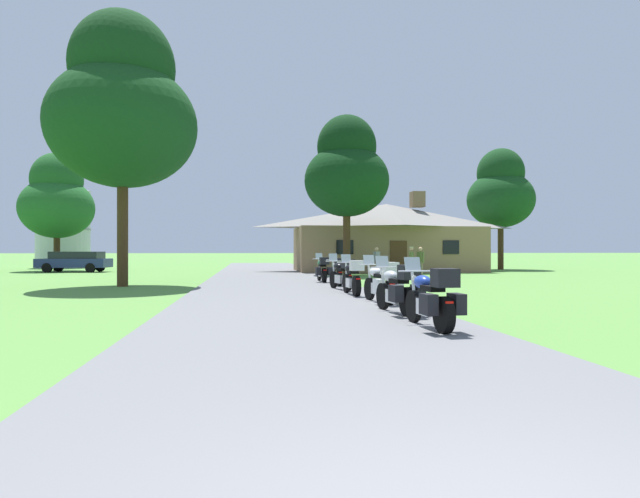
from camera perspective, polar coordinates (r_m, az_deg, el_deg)
The scene contains 19 objects.
ground_plane at distance 22.19m, azimuth -4.58°, elevation -3.99°, with size 500.00×500.00×0.00m, color #56893D.
asphalt_driveway at distance 20.20m, azimuth -4.29°, elevation -4.29°, with size 6.40×80.00×0.06m, color slate.
motorcycle_blue_nearest_to_camera at distance 9.86m, azimuth 12.04°, elevation -5.29°, with size 0.78×2.08×1.30m.
motorcycle_silver_second_in_row at distance 12.08m, azimuth 8.50°, elevation -4.34°, with size 0.89×2.08×1.30m.
motorcycle_white_third_in_row at distance 14.47m, azimuth 6.69°, elevation -3.64°, with size 0.89×2.08×1.30m.
motorcycle_black_fourth_in_row at distance 17.07m, azimuth 3.49°, elevation -3.07°, with size 0.66×2.08×1.30m.
motorcycle_black_fifth_in_row at distance 19.25m, azimuth 2.35°, elevation -2.74°, with size 0.83×2.07×1.30m.
motorcycle_green_sixth_in_row at distance 21.78m, azimuth 1.84°, elevation -2.43°, with size 0.66×2.08×1.30m.
motorcycle_green_farthest_in_row at distance 24.05m, azimuth 0.27°, elevation -2.24°, with size 0.73×2.08×1.30m.
stone_lodge at distance 37.48m, azimuth 7.15°, elevation 1.32°, with size 13.31×6.52×5.64m.
bystander_olive_shirt_near_lodge at distance 28.67m, azimuth 9.81°, elevation -1.22°, with size 0.29×0.54×1.69m.
bystander_gray_shirt_beside_signpost at distance 30.31m, azimuth 6.11°, elevation -1.19°, with size 0.47×0.38×1.67m.
bystander_olive_shirt_by_tree at distance 28.77m, azimuth 10.75°, elevation -1.25°, with size 0.34×0.52×1.67m.
tree_by_lodge_front at distance 31.99m, azimuth 2.89°, elevation 8.39°, with size 5.06×5.06×9.56m.
tree_left_far at distance 42.78m, azimuth -26.43°, elevation 4.78°, with size 5.12×5.12×8.51m.
tree_left_near at distance 24.04m, azimuth -20.45°, elevation 14.01°, with size 6.05×6.05×11.34m.
tree_right_of_lodge at distance 43.43m, azimuth 18.84°, elevation 5.83°, with size 5.09×5.09×9.35m.
metal_silo_distant at distance 50.54m, azimuth -25.88°, elevation 2.54°, with size 4.45×4.45×7.65m.
parked_navy_suv_far_left at distance 39.78m, azimuth -24.83°, elevation -1.15°, with size 4.76×2.28×1.40m.
Camera 1 is at (-1.13, -2.11, 1.50)m, focal length 29.77 mm.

